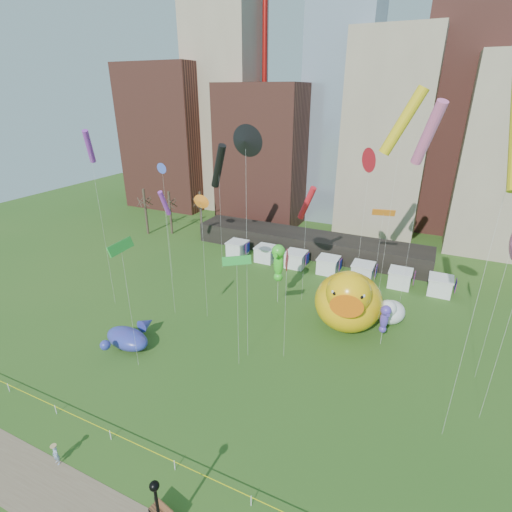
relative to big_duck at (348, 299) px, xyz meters
The scene contains 28 objects.
ground 24.15m from the big_duck, 106.37° to the right, with size 160.00×160.00×0.00m, color #2A581B.
skyline 42.35m from the big_duck, 96.70° to the left, with size 101.00×23.00×68.00m.
pavilion 21.99m from the big_duck, 119.34° to the left, with size 38.00×6.00×3.20m, color black.
vendor_tents 14.50m from the big_duck, 113.58° to the left, with size 33.24×2.80×2.40m.
bare_trees 40.89m from the big_duck, 154.46° to the left, with size 8.44×6.44×8.50m.
caution_tape 24.06m from the big_duck, 106.37° to the right, with size 50.00×0.06×0.90m.
big_duck is the anchor object (origin of this frame).
small_duck 5.69m from the big_duck, 35.81° to the left, with size 3.93×4.61×3.27m.
seahorse_green 9.60m from the big_duck, 168.26° to the left, with size 1.74×2.12×7.84m.
seahorse_purple 4.39m from the big_duck, 20.98° to the right, with size 1.42×1.59×4.73m.
whale_inflatable 23.82m from the big_duck, 146.39° to the right, with size 5.51×6.78×2.31m.
lamppost 27.55m from the big_duck, 99.33° to the right, with size 0.56×0.56×5.41m.
woman 30.07m from the big_duck, 119.31° to the right, with size 0.60×0.40×1.65m, color silver.
kite_0 11.87m from the big_duck, 149.82° to the left, with size 2.54×1.68×14.87m.
kite_1 16.45m from the big_duck, 13.07° to the right, with size 0.47×2.39×14.53m.
kite_2 21.16m from the big_duck, 130.09° to the right, with size 2.43×1.37×22.28m.
kite_3 15.36m from the big_duck, 126.38° to the right, with size 2.27×1.83×11.52m.
kite_5 28.35m from the big_duck, behind, with size 1.34×0.58×16.17m.
kite_6 19.13m from the big_duck, 163.19° to the right, with size 1.44×0.43×14.71m.
kite_7 22.51m from the big_duck, 163.49° to the right, with size 0.64×1.76×15.10m.
kite_8 11.31m from the big_duck, 119.44° to the right, with size 0.63×2.47×11.87m.
kite_9 19.41m from the big_duck, 58.51° to the left, with size 3.30×4.00×24.01m.
kite_10 24.98m from the big_duck, 158.86° to the left, with size 3.69×2.89×18.35m.
kite_11 24.28m from the big_duck, 137.89° to the right, with size 0.63×2.96×12.95m.
kite_12 18.92m from the big_duck, 55.71° to the left, with size 3.97×1.67×25.21m.
kite_14 11.74m from the big_duck, 80.45° to the left, with size 2.68×0.92×11.71m.
kite_15 32.44m from the big_duck, 165.61° to the right, with size 1.79×2.10×21.04m.
kite_16 15.03m from the big_duck, 91.23° to the left, with size 1.59×2.31×19.28m.
Camera 1 is at (13.32, -14.73, 24.72)m, focal length 27.00 mm.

